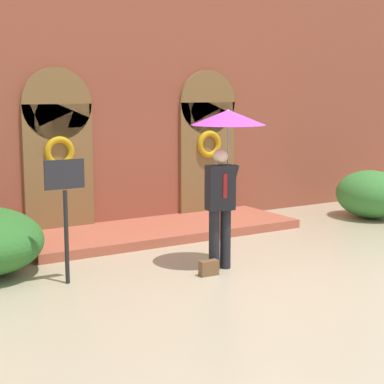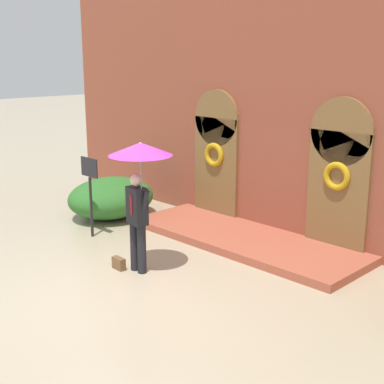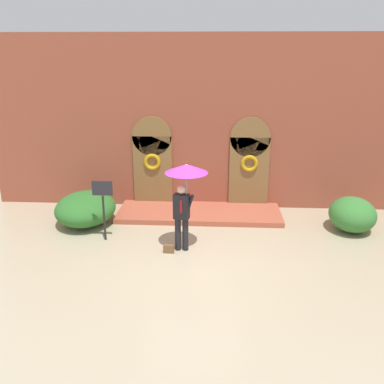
% 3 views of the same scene
% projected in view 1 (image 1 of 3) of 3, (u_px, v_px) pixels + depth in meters
% --- Properties ---
extents(ground_plane, '(80.00, 80.00, 0.00)m').
position_uv_depth(ground_plane, '(261.00, 274.00, 9.30)').
color(ground_plane, tan).
extents(building_facade, '(14.00, 2.30, 5.60)m').
position_uv_depth(building_facade, '(131.00, 88.00, 12.38)').
color(building_facade, brown).
rests_on(building_facade, ground).
extents(person_with_umbrella, '(1.10, 1.10, 2.36)m').
position_uv_depth(person_with_umbrella, '(226.00, 141.00, 9.33)').
color(person_with_umbrella, black).
rests_on(person_with_umbrella, ground).
extents(handbag, '(0.28, 0.13, 0.22)m').
position_uv_depth(handbag, '(209.00, 268.00, 9.22)').
color(handbag, brown).
rests_on(handbag, ground).
extents(sign_post, '(0.56, 0.06, 1.72)m').
position_uv_depth(sign_post, '(65.00, 200.00, 8.68)').
color(sign_post, black).
rests_on(sign_post, ground).
extents(shrub_right, '(1.34, 1.55, 0.99)m').
position_uv_depth(shrub_right, '(371.00, 194.00, 13.38)').
color(shrub_right, '#387A33').
rests_on(shrub_right, ground).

